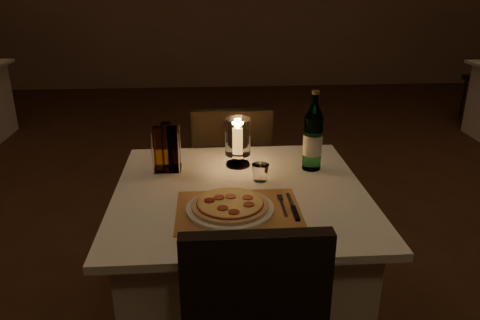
{
  "coord_description": "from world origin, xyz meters",
  "views": [
    {
      "loc": [
        -0.27,
        -1.86,
        1.54
      ],
      "look_at": [
        -0.15,
        -0.15,
        0.86
      ],
      "focal_mm": 35.0,
      "sensor_mm": 36.0,
      "label": 1
    }
  ],
  "objects": [
    {
      "name": "main_table",
      "position": [
        -0.15,
        -0.17,
        0.37
      ],
      "size": [
        1.0,
        1.0,
        0.74
      ],
      "color": "silver",
      "rests_on": "ground"
    },
    {
      "name": "plate",
      "position": [
        -0.2,
        -0.35,
        0.75
      ],
      "size": [
        0.32,
        0.32,
        0.01
      ],
      "primitive_type": "cylinder",
      "color": "white",
      "rests_on": "placemat"
    },
    {
      "name": "knife",
      "position": [
        0.03,
        -0.38,
        0.75
      ],
      "size": [
        0.02,
        0.22,
        0.01
      ],
      "color": "black",
      "rests_on": "placemat"
    },
    {
      "name": "chair_far",
      "position": [
        -0.15,
        0.54,
        0.55
      ],
      "size": [
        0.42,
        0.42,
        0.9
      ],
      "color": "black",
      "rests_on": "ground"
    },
    {
      "name": "cruet_caddy",
      "position": [
        -0.45,
        0.05,
        0.84
      ],
      "size": [
        0.12,
        0.12,
        0.21
      ],
      "color": "white",
      "rests_on": "main_table"
    },
    {
      "name": "fork",
      "position": [
        -0.0,
        -0.32,
        0.75
      ],
      "size": [
        0.02,
        0.18,
        0.0
      ],
      "color": "silver",
      "rests_on": "placemat"
    },
    {
      "name": "water_bottle",
      "position": [
        0.18,
        0.03,
        0.88
      ],
      "size": [
        0.08,
        0.08,
        0.35
      ],
      "color": "#51966B",
      "rests_on": "main_table"
    },
    {
      "name": "pizza",
      "position": [
        -0.2,
        -0.35,
        0.77
      ],
      "size": [
        0.28,
        0.28,
        0.02
      ],
      "color": "#D8B77F",
      "rests_on": "plate"
    },
    {
      "name": "floor",
      "position": [
        0.0,
        0.0,
        -0.01
      ],
      "size": [
        8.0,
        10.0,
        0.02
      ],
      "primitive_type": "cube",
      "color": "#452716",
      "rests_on": "ground"
    },
    {
      "name": "hurricane_candle",
      "position": [
        -0.14,
        0.09,
        0.87
      ],
      "size": [
        0.11,
        0.11,
        0.22
      ],
      "color": "white",
      "rests_on": "main_table"
    },
    {
      "name": "placemat",
      "position": [
        -0.17,
        -0.35,
        0.74
      ],
      "size": [
        0.45,
        0.34,
        0.0
      ],
      "primitive_type": "cube",
      "color": "#AE733C",
      "rests_on": "main_table"
    },
    {
      "name": "tumbler",
      "position": [
        -0.06,
        -0.09,
        0.78
      ],
      "size": [
        0.07,
        0.07,
        0.07
      ],
      "primitive_type": null,
      "color": "white",
      "rests_on": "main_table"
    }
  ]
}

